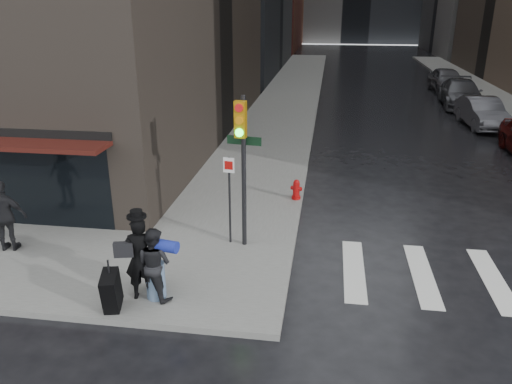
% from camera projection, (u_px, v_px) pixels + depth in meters
% --- Properties ---
extents(ground, '(140.00, 140.00, 0.00)m').
position_uv_depth(ground, '(203.00, 280.00, 11.63)').
color(ground, black).
rests_on(ground, ground).
extents(sidewalk_left, '(4.00, 50.00, 0.15)m').
position_uv_depth(sidewalk_left, '(293.00, 89.00, 36.56)').
color(sidewalk_left, slate).
rests_on(sidewalk_left, ground).
extents(sidewalk_right, '(3.00, 50.00, 0.15)m').
position_uv_depth(sidewalk_right, '(486.00, 94.00, 34.71)').
color(sidewalk_right, slate).
rests_on(sidewalk_right, ground).
extents(man_overcoat, '(1.06, 1.22, 2.05)m').
position_uv_depth(man_overcoat, '(134.00, 264.00, 10.29)').
color(man_overcoat, black).
rests_on(man_overcoat, ground).
extents(man_jeans, '(1.12, 0.91, 1.61)m').
position_uv_depth(man_jeans, '(154.00, 263.00, 10.41)').
color(man_jeans, black).
rests_on(man_jeans, ground).
extents(man_greycoat, '(1.13, 0.59, 1.84)m').
position_uv_depth(man_greycoat, '(5.00, 216.00, 12.41)').
color(man_greycoat, black).
rests_on(man_greycoat, ground).
extents(traffic_light, '(0.96, 0.51, 3.88)m').
position_uv_depth(traffic_light, '(241.00, 153.00, 12.06)').
color(traffic_light, black).
rests_on(traffic_light, ground).
extents(fire_hydrant, '(0.38, 0.28, 0.65)m').
position_uv_depth(fire_hydrant, '(296.00, 190.00, 15.92)').
color(fire_hydrant, '#A60A0A').
rests_on(fire_hydrant, ground).
extents(parked_car_2, '(1.84, 4.62, 1.49)m').
position_uv_depth(parked_car_2, '(482.00, 112.00, 25.67)').
color(parked_car_2, '#4F4F54').
rests_on(parked_car_2, ground).
extents(parked_car_3, '(2.63, 5.65, 1.60)m').
position_uv_depth(parked_car_3, '(461.00, 93.00, 30.71)').
color(parked_car_3, '#444449').
rests_on(parked_car_3, ground).
extents(parked_car_4, '(2.14, 4.99, 1.68)m').
position_uv_depth(parked_car_4, '(447.00, 80.00, 35.75)').
color(parked_car_4, '#535359').
rests_on(parked_car_4, ground).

